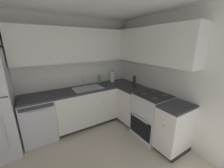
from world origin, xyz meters
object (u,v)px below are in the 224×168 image
oven_range (152,115)px  paper_towel_roll (112,77)px  oil_bottle (134,82)px  dishwasher (39,119)px  soap_bottle (100,80)px

oven_range → paper_towel_roll: bearing=97.7°
oil_bottle → paper_towel_roll: bearing=102.2°
dishwasher → paper_towel_roll: 1.94m
oven_range → soap_bottle: (-0.54, 1.30, 0.55)m
soap_bottle → paper_towel_roll: bearing=-3.1°
paper_towel_roll → soap_bottle: bearing=176.9°
oven_range → paper_towel_roll: 1.42m
paper_towel_roll → oil_bottle: bearing=-77.8°
dishwasher → soap_bottle: soap_bottle is taller
oven_range → dishwasher: bearing=150.8°
dishwasher → oil_bottle: 2.15m
dishwasher → oil_bottle: bearing=-15.5°
dishwasher → paper_towel_roll: bearing=5.0°
soap_bottle → paper_towel_roll: 0.37m
dishwasher → oven_range: size_ratio=0.82×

